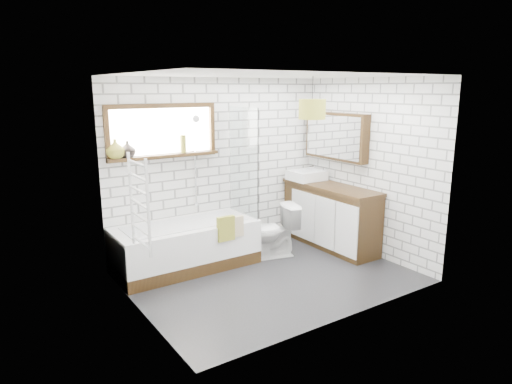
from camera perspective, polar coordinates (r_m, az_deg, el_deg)
floor at (r=5.93m, az=1.81°, el=-10.58°), size 3.40×2.60×0.01m
ceiling at (r=5.45m, az=2.01°, el=14.43°), size 3.40×2.60×0.01m
wall_back at (r=6.64m, az=-4.68°, el=3.25°), size 3.40×0.01×2.50m
wall_front at (r=4.58m, az=11.45°, el=-1.36°), size 3.40×0.01×2.50m
wall_left at (r=4.79m, az=-14.92°, el=-0.93°), size 0.01×2.60×2.50m
wall_right at (r=6.68m, az=13.90°, el=2.96°), size 0.01×2.60×2.50m
window at (r=6.16m, az=-11.54°, el=7.44°), size 1.52×0.16×0.68m
towel_radiator at (r=4.81m, az=-14.38°, el=-1.44°), size 0.06×0.52×1.00m
mirror_cabinet at (r=6.98m, az=9.96°, el=6.88°), size 0.16×1.20×0.70m
shower_riser at (r=6.40m, az=-7.63°, el=3.72°), size 0.02×0.02×1.30m
bathtub at (r=6.19m, az=-8.75°, el=-6.67°), size 1.87×0.83×0.61m
shower_screen at (r=6.35m, az=-1.57°, el=3.81°), size 0.02×0.72×1.50m
towel_green at (r=5.91m, az=-3.80°, el=-4.58°), size 0.24×0.07×0.33m
towel_beige at (r=5.99m, az=-2.52°, el=-4.34°), size 0.21×0.05×0.27m
vanity at (r=6.97m, az=9.26°, el=-2.95°), size 0.54×1.66×0.95m
basin at (r=7.17m, az=6.35°, el=2.10°), size 0.51×0.45×0.15m
tap at (r=7.26m, az=7.33°, el=2.66°), size 0.04×0.04×0.16m
toilet at (r=6.47m, az=1.96°, el=-4.94°), size 0.59×0.82×0.75m
vase_olive at (r=5.94m, az=-17.15°, el=5.00°), size 0.30×0.30×0.24m
vase_dark at (r=5.99m, az=-15.75°, el=4.99°), size 0.23×0.23×0.21m
bottle at (r=6.26m, az=-9.07°, el=5.77°), size 0.10×0.10×0.24m
pendant at (r=5.77m, az=7.03°, el=10.23°), size 0.33×0.33×0.24m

